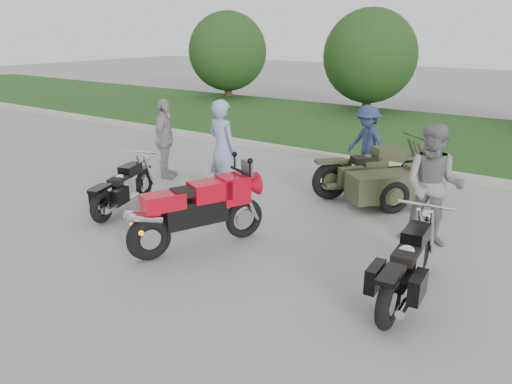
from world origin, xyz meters
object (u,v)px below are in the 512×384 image
Objects in this scene: sportbike_red at (195,210)px; person_back at (165,139)px; cruiser_sidecar at (379,180)px; person_stripe at (222,149)px; person_grey at (433,186)px; cruiser_left at (122,190)px; cruiser_right at (406,269)px; person_denim at (367,143)px.

person_back reaches higher than sportbike_red.
person_back is (-4.59, -1.10, 0.43)m from cruiser_sidecar.
cruiser_sidecar is 3.08m from person_stripe.
cruiser_sidecar is 1.23× the size of person_grey.
cruiser_left is 2.08m from person_stripe.
cruiser_sidecar is (3.71, 3.11, 0.06)m from cruiser_left.
person_back is at bearing 169.63° from person_grey.
cruiser_right is (3.14, 0.33, -0.20)m from sportbike_red.
person_denim is at bearing 121.40° from person_grey.
person_grey is 1.16× the size of person_denim.
cruiser_sidecar is at bearing 22.01° from cruiser_left.
person_denim is (-2.27, 2.78, -0.13)m from person_grey.
cruiser_left is 0.84× the size of cruiser_sidecar.
sportbike_red is 1.12× the size of person_grey.
sportbike_red is at bearing -178.43° from cruiser_right.
sportbike_red is at bearing -149.61° from person_grey.
person_stripe is at bearing 152.38° from cruiser_right.
cruiser_right is 1.24× the size of person_back.
person_stripe is 1.18× the size of person_denim.
person_denim is 0.93× the size of person_back.
person_grey is at bearing -4.94° from cruiser_sidecar.
cruiser_sidecar reaches higher than cruiser_left.
cruiser_right is 1.33× the size of person_denim.
person_grey is (-0.30, 1.91, 0.52)m from cruiser_right.
cruiser_sidecar is 2.00m from person_grey.
cruiser_sidecar is at bearing 127.61° from person_grey.
sportbike_red is 2.56m from person_stripe.
person_grey is 3.59m from person_denim.
cruiser_right is at bearing 166.86° from person_stripe.
cruiser_right is 3.68m from cruiser_sidecar.
cruiser_left is at bearing -98.44° from person_denim.
person_denim is 4.48m from person_back.
person_grey is at bearing 0.97° from cruiser_left.
person_denim is at bearing 114.30° from cruiser_right.
cruiser_right is 6.66m from person_back.
person_stripe is 1.91m from person_back.
cruiser_sidecar is (-1.68, 3.27, 0.03)m from cruiser_right.
person_stripe reaches higher than cruiser_left.
cruiser_sidecar is (1.46, 3.60, -0.17)m from sportbike_red.
cruiser_right is at bearing 29.63° from sportbike_red.
cruiser_left is 1.02× the size of person_stripe.
person_stripe reaches higher than sportbike_red.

